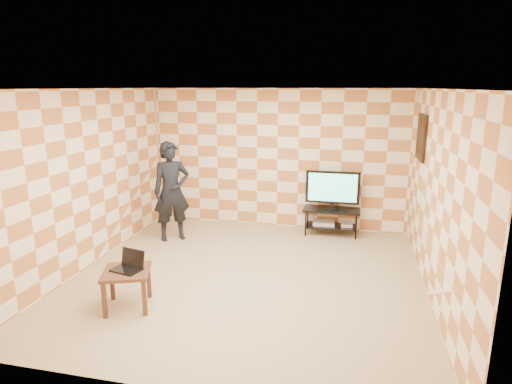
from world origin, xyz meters
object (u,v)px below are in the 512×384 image
at_px(tv, 333,188).
at_px(person, 172,191).
at_px(side_table, 127,277).
at_px(tv_stand, 331,216).

distance_m(tv, person, 2.95).
height_order(side_table, person, person).
bearing_deg(tv, side_table, -125.14).
distance_m(tv_stand, person, 2.99).
bearing_deg(tv, tv_stand, 90.00).
height_order(tv, person, person).
relative_size(tv_stand, person, 0.58).
bearing_deg(tv, person, -162.54).
bearing_deg(side_table, tv, 54.86).
xyz_separation_m(tv_stand, side_table, (-2.36, -3.36, 0.04)).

